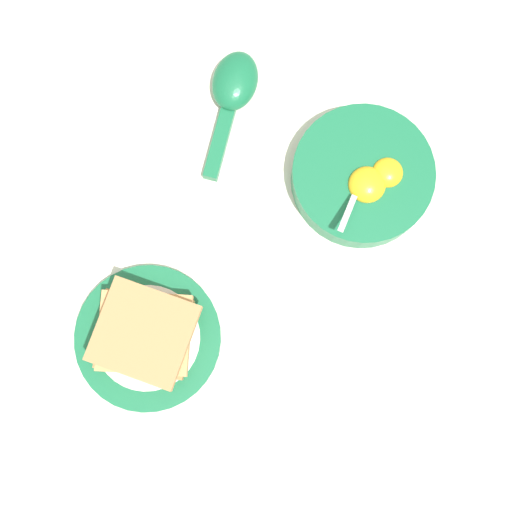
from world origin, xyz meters
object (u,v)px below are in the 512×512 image
toast_sandwich (144,333)px  toast_plate (148,338)px  soup_spoon (233,90)px  egg_bowl (363,176)px

toast_sandwich → toast_plate: bearing=-37.0°
toast_plate → soup_spoon: size_ratio=1.22×
toast_plate → egg_bowl: bearing=95.9°
egg_bowl → toast_plate: egg_bowl is taller
toast_sandwich → soup_spoon: bearing=130.7°
toast_plate → toast_sandwich: 0.03m
toast_sandwich → soup_spoon: size_ratio=1.01×
egg_bowl → soup_spoon: size_ratio=1.20×
egg_bowl → toast_sandwich: (0.03, -0.32, 0.02)m
toast_plate → soup_spoon: 0.32m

